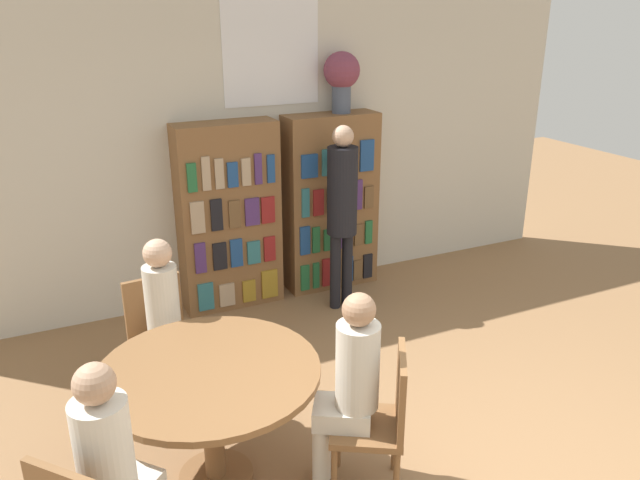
{
  "coord_description": "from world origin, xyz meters",
  "views": [
    {
      "loc": [
        -2.07,
        -1.96,
        2.64
      ],
      "look_at": [
        -0.25,
        1.86,
        1.05
      ],
      "focal_mm": 35.0,
      "sensor_mm": 36.0,
      "label": 1
    }
  ],
  "objects_px": {
    "chair_far_side": "(381,416)",
    "flower_vase": "(342,75)",
    "bookshelf_right": "(331,203)",
    "bookshelf_left": "(229,217)",
    "reading_table": "(210,387)",
    "seated_reader_back": "(114,464)",
    "seated_reader_right": "(349,384)",
    "chair_left_side": "(160,335)",
    "seated_reader_left": "(166,320)",
    "librarian_standing": "(342,201)"
  },
  "relations": [
    {
      "from": "flower_vase",
      "to": "reading_table",
      "type": "xyz_separation_m",
      "value": [
        -1.96,
        -2.22,
        -1.42
      ]
    },
    {
      "from": "bookshelf_left",
      "to": "seated_reader_back",
      "type": "height_order",
      "value": "bookshelf_left"
    },
    {
      "from": "flower_vase",
      "to": "chair_far_side",
      "type": "relative_size",
      "value": 0.62
    },
    {
      "from": "chair_far_side",
      "to": "seated_reader_left",
      "type": "distance_m",
      "value": 1.57
    },
    {
      "from": "seated_reader_back",
      "to": "chair_left_side",
      "type": "bearing_deg",
      "value": 120.03
    },
    {
      "from": "reading_table",
      "to": "chair_far_side",
      "type": "relative_size",
      "value": 1.4
    },
    {
      "from": "librarian_standing",
      "to": "reading_table",
      "type": "bearing_deg",
      "value": -135.09
    },
    {
      "from": "bookshelf_right",
      "to": "seated_reader_right",
      "type": "bearing_deg",
      "value": -114.4
    },
    {
      "from": "bookshelf_left",
      "to": "bookshelf_right",
      "type": "distance_m",
      "value": 1.03
    },
    {
      "from": "flower_vase",
      "to": "librarian_standing",
      "type": "relative_size",
      "value": 0.33
    },
    {
      "from": "bookshelf_right",
      "to": "chair_far_side",
      "type": "height_order",
      "value": "bookshelf_right"
    },
    {
      "from": "seated_reader_left",
      "to": "reading_table",
      "type": "bearing_deg",
      "value": 90.0
    },
    {
      "from": "seated_reader_left",
      "to": "librarian_standing",
      "type": "height_order",
      "value": "librarian_standing"
    },
    {
      "from": "chair_left_side",
      "to": "chair_far_side",
      "type": "bearing_deg",
      "value": 117.0
    },
    {
      "from": "chair_far_side",
      "to": "flower_vase",
      "type": "bearing_deg",
      "value": 8.09
    },
    {
      "from": "reading_table",
      "to": "librarian_standing",
      "type": "bearing_deg",
      "value": 44.91
    },
    {
      "from": "bookshelf_left",
      "to": "chair_far_side",
      "type": "xyz_separation_m",
      "value": [
        -0.0,
        -2.71,
        -0.35
      ]
    },
    {
      "from": "bookshelf_left",
      "to": "seated_reader_left",
      "type": "relative_size",
      "value": 1.36
    },
    {
      "from": "chair_left_side",
      "to": "chair_far_side",
      "type": "height_order",
      "value": "same"
    },
    {
      "from": "bookshelf_right",
      "to": "flower_vase",
      "type": "relative_size",
      "value": 3.09
    },
    {
      "from": "chair_left_side",
      "to": "seated_reader_back",
      "type": "xyz_separation_m",
      "value": [
        -0.5,
        -1.48,
        0.21
      ]
    },
    {
      "from": "flower_vase",
      "to": "seated_reader_right",
      "type": "bearing_deg",
      "value": -116.25
    },
    {
      "from": "reading_table",
      "to": "seated_reader_left",
      "type": "height_order",
      "value": "seated_reader_left"
    },
    {
      "from": "bookshelf_right",
      "to": "seated_reader_left",
      "type": "height_order",
      "value": "bookshelf_right"
    },
    {
      "from": "reading_table",
      "to": "seated_reader_right",
      "type": "height_order",
      "value": "seated_reader_right"
    },
    {
      "from": "seated_reader_back",
      "to": "bookshelf_left",
      "type": "bearing_deg",
      "value": 111.32
    },
    {
      "from": "librarian_standing",
      "to": "bookshelf_right",
      "type": "bearing_deg",
      "value": 74.66
    },
    {
      "from": "seated_reader_right",
      "to": "librarian_standing",
      "type": "distance_m",
      "value": 2.38
    },
    {
      "from": "reading_table",
      "to": "seated_reader_right",
      "type": "distance_m",
      "value": 0.78
    },
    {
      "from": "chair_left_side",
      "to": "chair_far_side",
      "type": "distance_m",
      "value": 1.72
    },
    {
      "from": "reading_table",
      "to": "bookshelf_right",
      "type": "bearing_deg",
      "value": 50.02
    },
    {
      "from": "flower_vase",
      "to": "seated_reader_right",
      "type": "distance_m",
      "value": 3.22
    },
    {
      "from": "reading_table",
      "to": "chair_far_side",
      "type": "height_order",
      "value": "chair_far_side"
    },
    {
      "from": "chair_left_side",
      "to": "seated_reader_back",
      "type": "relative_size",
      "value": 0.72
    },
    {
      "from": "bookshelf_left",
      "to": "librarian_standing",
      "type": "xyz_separation_m",
      "value": [
        0.89,
        -0.5,
        0.17
      ]
    },
    {
      "from": "seated_reader_back",
      "to": "chair_far_side",
      "type": "bearing_deg",
      "value": 49.68
    },
    {
      "from": "seated_reader_right",
      "to": "seated_reader_back",
      "type": "xyz_separation_m",
      "value": [
        -1.26,
        -0.12,
        0.01
      ]
    },
    {
      "from": "bookshelf_left",
      "to": "bookshelf_right",
      "type": "relative_size",
      "value": 1.0
    },
    {
      "from": "reading_table",
      "to": "seated_reader_right",
      "type": "xyz_separation_m",
      "value": [
        0.67,
        -0.4,
        0.07
      ]
    },
    {
      "from": "seated_reader_back",
      "to": "librarian_standing",
      "type": "bearing_deg",
      "value": 92.77
    },
    {
      "from": "bookshelf_right",
      "to": "librarian_standing",
      "type": "bearing_deg",
      "value": -105.34
    },
    {
      "from": "reading_table",
      "to": "seated_reader_back",
      "type": "distance_m",
      "value": 0.79
    },
    {
      "from": "chair_left_side",
      "to": "seated_reader_right",
      "type": "relative_size",
      "value": 0.72
    },
    {
      "from": "bookshelf_right",
      "to": "bookshelf_left",
      "type": "bearing_deg",
      "value": 179.99
    },
    {
      "from": "reading_table",
      "to": "chair_far_side",
      "type": "bearing_deg",
      "value": -30.76
    },
    {
      "from": "reading_table",
      "to": "librarian_standing",
      "type": "relative_size",
      "value": 0.74
    },
    {
      "from": "chair_far_side",
      "to": "seated_reader_right",
      "type": "height_order",
      "value": "seated_reader_right"
    },
    {
      "from": "seated_reader_left",
      "to": "bookshelf_right",
      "type": "bearing_deg",
      "value": -148.49
    },
    {
      "from": "bookshelf_left",
      "to": "librarian_standing",
      "type": "distance_m",
      "value": 1.04
    },
    {
      "from": "bookshelf_right",
      "to": "reading_table",
      "type": "xyz_separation_m",
      "value": [
        -1.86,
        -2.21,
        -0.22
      ]
    }
  ]
}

